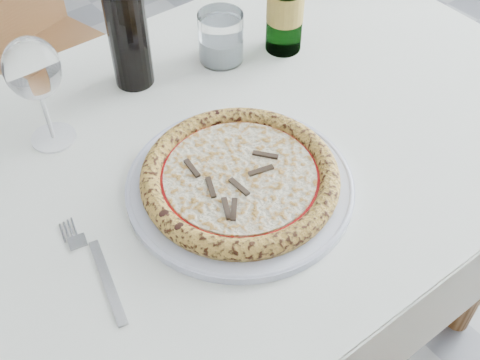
{
  "coord_description": "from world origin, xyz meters",
  "views": [
    {
      "loc": [
        -0.29,
        -0.31,
        1.44
      ],
      "look_at": [
        0.1,
        0.17,
        0.78
      ],
      "focal_mm": 45.0,
      "sensor_mm": 36.0,
      "label": 1
    }
  ],
  "objects_px": {
    "tumbler": "(221,40)",
    "chair_far": "(27,36)",
    "plate": "(240,185)",
    "dining_table": "(204,192)",
    "wine_glass": "(33,71)",
    "pizza": "(240,177)",
    "wine_bottle": "(126,22)"
  },
  "relations": [
    {
      "from": "wine_bottle",
      "to": "pizza",
      "type": "bearing_deg",
      "value": -92.8
    },
    {
      "from": "plate",
      "to": "tumbler",
      "type": "bearing_deg",
      "value": 57.57
    },
    {
      "from": "dining_table",
      "to": "wine_glass",
      "type": "height_order",
      "value": "wine_glass"
    },
    {
      "from": "plate",
      "to": "pizza",
      "type": "distance_m",
      "value": 0.02
    },
    {
      "from": "chair_far",
      "to": "pizza",
      "type": "xyz_separation_m",
      "value": [
        -0.02,
        -0.94,
        0.25
      ]
    },
    {
      "from": "plate",
      "to": "dining_table",
      "type": "bearing_deg",
      "value": 90.0
    },
    {
      "from": "wine_bottle",
      "to": "dining_table",
      "type": "bearing_deg",
      "value": -94.02
    },
    {
      "from": "dining_table",
      "to": "plate",
      "type": "height_order",
      "value": "plate"
    },
    {
      "from": "chair_far",
      "to": "pizza",
      "type": "relative_size",
      "value": 3.09
    },
    {
      "from": "pizza",
      "to": "wine_glass",
      "type": "bearing_deg",
      "value": 121.51
    },
    {
      "from": "tumbler",
      "to": "chair_far",
      "type": "bearing_deg",
      "value": 103.82
    },
    {
      "from": "plate",
      "to": "wine_glass",
      "type": "distance_m",
      "value": 0.35
    },
    {
      "from": "chair_far",
      "to": "tumbler",
      "type": "height_order",
      "value": "chair_far"
    },
    {
      "from": "dining_table",
      "to": "tumbler",
      "type": "xyz_separation_m",
      "value": [
        0.18,
        0.19,
        0.14
      ]
    },
    {
      "from": "plate",
      "to": "wine_glass",
      "type": "relative_size",
      "value": 1.8
    },
    {
      "from": "tumbler",
      "to": "dining_table",
      "type": "bearing_deg",
      "value": -134.35
    },
    {
      "from": "dining_table",
      "to": "tumbler",
      "type": "relative_size",
      "value": 14.32
    },
    {
      "from": "chair_far",
      "to": "tumbler",
      "type": "relative_size",
      "value": 9.8
    },
    {
      "from": "dining_table",
      "to": "wine_glass",
      "type": "relative_size",
      "value": 7.03
    },
    {
      "from": "dining_table",
      "to": "chair_far",
      "type": "xyz_separation_m",
      "value": [
        0.02,
        0.84,
        -0.13
      ]
    },
    {
      "from": "dining_table",
      "to": "chair_far",
      "type": "height_order",
      "value": "chair_far"
    },
    {
      "from": "chair_far",
      "to": "plate",
      "type": "bearing_deg",
      "value": -91.31
    },
    {
      "from": "chair_far",
      "to": "wine_bottle",
      "type": "xyz_separation_m",
      "value": [
        -0.01,
        -0.61,
        0.35
      ]
    },
    {
      "from": "tumbler",
      "to": "wine_bottle",
      "type": "xyz_separation_m",
      "value": [
        -0.17,
        0.04,
        0.08
      ]
    },
    {
      "from": "chair_far",
      "to": "pizza",
      "type": "distance_m",
      "value": 0.97
    },
    {
      "from": "chair_far",
      "to": "plate",
      "type": "xyz_separation_m",
      "value": [
        -0.02,
        -0.94,
        0.23
      ]
    },
    {
      "from": "pizza",
      "to": "wine_glass",
      "type": "xyz_separation_m",
      "value": [
        -0.17,
        0.28,
        0.11
      ]
    },
    {
      "from": "pizza",
      "to": "wine_bottle",
      "type": "xyz_separation_m",
      "value": [
        0.02,
        0.33,
        0.1
      ]
    },
    {
      "from": "chair_far",
      "to": "wine_glass",
      "type": "xyz_separation_m",
      "value": [
        -0.19,
        -0.65,
        0.36
      ]
    },
    {
      "from": "dining_table",
      "to": "chair_far",
      "type": "bearing_deg",
      "value": 88.54
    },
    {
      "from": "dining_table",
      "to": "wine_glass",
      "type": "bearing_deg",
      "value": 133.59
    },
    {
      "from": "plate",
      "to": "chair_far",
      "type": "bearing_deg",
      "value": 88.69
    }
  ]
}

